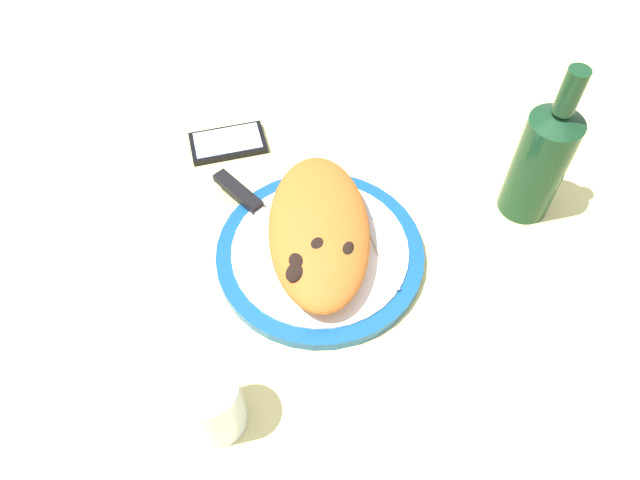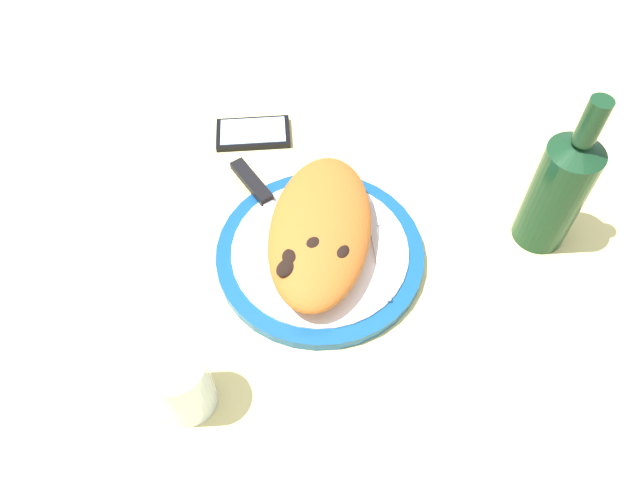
{
  "view_description": "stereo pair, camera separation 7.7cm",
  "coord_description": "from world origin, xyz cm",
  "px_view_note": "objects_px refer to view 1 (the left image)",
  "views": [
    {
      "loc": [
        -44.87,
        5.9,
        66.66
      ],
      "look_at": [
        0.0,
        0.0,
        3.88
      ],
      "focal_mm": 33.49,
      "sensor_mm": 36.0,
      "label": 1
    },
    {
      "loc": [
        -45.22,
        -1.82,
        66.66
      ],
      "look_at": [
        0.0,
        0.0,
        3.88
      ],
      "focal_mm": 33.49,
      "sensor_mm": 36.0,
      "label": 2
    }
  ],
  "objects_px": {
    "knife": "(254,205)",
    "plate": "(320,253)",
    "calzone": "(315,230)",
    "water_glass": "(214,406)",
    "smartphone": "(228,143)",
    "fork": "(372,232)",
    "wine_bottle": "(541,160)"
  },
  "relations": [
    {
      "from": "knife",
      "to": "smartphone",
      "type": "bearing_deg",
      "value": 12.62
    },
    {
      "from": "water_glass",
      "to": "knife",
      "type": "bearing_deg",
      "value": -11.86
    },
    {
      "from": "fork",
      "to": "water_glass",
      "type": "bearing_deg",
      "value": 135.88
    },
    {
      "from": "smartphone",
      "to": "fork",
      "type": "bearing_deg",
      "value": -138.31
    },
    {
      "from": "calzone",
      "to": "fork",
      "type": "distance_m",
      "value": 0.08
    },
    {
      "from": "fork",
      "to": "wine_bottle",
      "type": "xyz_separation_m",
      "value": [
        0.03,
        -0.23,
        0.07
      ]
    },
    {
      "from": "plate",
      "to": "calzone",
      "type": "xyz_separation_m",
      "value": [
        0.01,
        0.0,
        0.04
      ]
    },
    {
      "from": "knife",
      "to": "wine_bottle",
      "type": "bearing_deg",
      "value": -94.73
    },
    {
      "from": "smartphone",
      "to": "knife",
      "type": "bearing_deg",
      "value": -167.38
    },
    {
      "from": "calzone",
      "to": "fork",
      "type": "relative_size",
      "value": 1.64
    },
    {
      "from": "plate",
      "to": "water_glass",
      "type": "distance_m",
      "value": 0.25
    },
    {
      "from": "wine_bottle",
      "to": "knife",
      "type": "bearing_deg",
      "value": 85.27
    },
    {
      "from": "knife",
      "to": "wine_bottle",
      "type": "distance_m",
      "value": 0.39
    },
    {
      "from": "smartphone",
      "to": "plate",
      "type": "bearing_deg",
      "value": -153.26
    },
    {
      "from": "plate",
      "to": "knife",
      "type": "xyz_separation_m",
      "value": [
        0.08,
        0.08,
        0.01
      ]
    },
    {
      "from": "fork",
      "to": "smartphone",
      "type": "bearing_deg",
      "value": 41.69
    },
    {
      "from": "knife",
      "to": "water_glass",
      "type": "height_order",
      "value": "water_glass"
    },
    {
      "from": "calzone",
      "to": "water_glass",
      "type": "height_order",
      "value": "water_glass"
    },
    {
      "from": "plate",
      "to": "knife",
      "type": "height_order",
      "value": "knife"
    },
    {
      "from": "knife",
      "to": "water_glass",
      "type": "relative_size",
      "value": 2.03
    },
    {
      "from": "plate",
      "to": "wine_bottle",
      "type": "relative_size",
      "value": 1.16
    },
    {
      "from": "water_glass",
      "to": "wine_bottle",
      "type": "height_order",
      "value": "wine_bottle"
    },
    {
      "from": "calzone",
      "to": "water_glass",
      "type": "relative_size",
      "value": 2.72
    },
    {
      "from": "calzone",
      "to": "smartphone",
      "type": "height_order",
      "value": "calzone"
    },
    {
      "from": "water_glass",
      "to": "wine_bottle",
      "type": "relative_size",
      "value": 0.4
    },
    {
      "from": "knife",
      "to": "water_glass",
      "type": "xyz_separation_m",
      "value": [
        -0.29,
        0.06,
        0.02
      ]
    },
    {
      "from": "smartphone",
      "to": "wine_bottle",
      "type": "xyz_separation_m",
      "value": [
        -0.18,
        -0.41,
        0.09
      ]
    },
    {
      "from": "knife",
      "to": "plate",
      "type": "bearing_deg",
      "value": -135.09
    },
    {
      "from": "wine_bottle",
      "to": "smartphone",
      "type": "bearing_deg",
      "value": 66.93
    },
    {
      "from": "plate",
      "to": "calzone",
      "type": "height_order",
      "value": "calzone"
    },
    {
      "from": "water_glass",
      "to": "fork",
      "type": "bearing_deg",
      "value": -44.12
    },
    {
      "from": "knife",
      "to": "smartphone",
      "type": "height_order",
      "value": "knife"
    }
  ]
}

